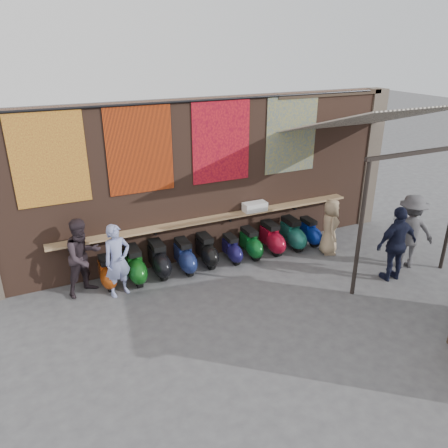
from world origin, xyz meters
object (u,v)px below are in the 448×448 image
object	(u,v)px
diner_left	(117,260)
shopper_navy	(397,244)
shopper_grey	(410,231)
shopper_tan	(330,227)
scooter_stool_6	(250,243)
scooter_stool_8	(292,234)
scooter_stool_5	(232,249)
diner_right	(83,257)
scooter_stool_7	(271,238)
scooter_stool_0	(107,273)
scooter_stool_1	(135,266)
shelf_box	(255,207)
scooter_stool_2	(159,260)
scooter_stool_4	(206,251)
scooter_stool_9	(309,232)
scooter_stool_3	(185,257)

from	to	relation	value
diner_left	shopper_navy	size ratio (longest dim) A/B	0.92
shopper_grey	shopper_tan	distance (m)	1.92
scooter_stool_6	shopper_tan	bearing A→B (deg)	-18.68
scooter_stool_8	scooter_stool_5	bearing A→B (deg)	-179.80
diner_right	shopper_grey	bearing A→B (deg)	-41.19
scooter_stool_5	shopper_grey	bearing A→B (deg)	-28.34
diner_right	shopper_grey	size ratio (longest dim) A/B	0.95
shopper_grey	scooter_stool_7	bearing A→B (deg)	-11.28
shopper_navy	scooter_stool_0	bearing A→B (deg)	-17.82
diner_right	scooter_stool_1	bearing A→B (deg)	-25.44
shelf_box	scooter_stool_1	size ratio (longest dim) A/B	0.71
scooter_stool_8	shopper_grey	size ratio (longest dim) A/B	0.47
shopper_navy	scooter_stool_1	bearing A→B (deg)	-19.69
scooter_stool_2	scooter_stool_4	size ratio (longest dim) A/B	1.07
shelf_box	diner_left	bearing A→B (deg)	-169.65
scooter_stool_6	scooter_stool_9	size ratio (longest dim) A/B	1.05
scooter_stool_5	scooter_stool_8	bearing A→B (deg)	0.20
scooter_stool_0	shopper_navy	distance (m)	6.69
diner_left	shopper_grey	distance (m)	6.98
scooter_stool_7	shopper_tan	size ratio (longest dim) A/B	0.58
scooter_stool_7	scooter_stool_9	world-z (taller)	scooter_stool_7
diner_left	shopper_tan	size ratio (longest dim) A/B	1.12
scooter_stool_6	shopper_grey	bearing A→B (deg)	-32.48
scooter_stool_1	shopper_grey	bearing A→B (deg)	-18.47
scooter_stool_1	diner_left	bearing A→B (deg)	-139.16
shopper_grey	shopper_tan	world-z (taller)	shopper_grey
scooter_stool_4	diner_right	xyz separation A→B (m)	(-2.93, -0.05, 0.50)
scooter_stool_8	scooter_stool_4	bearing A→B (deg)	177.98
scooter_stool_0	scooter_stool_3	bearing A→B (deg)	-2.41
scooter_stool_3	diner_right	bearing A→B (deg)	179.14
shelf_box	scooter_stool_6	distance (m)	0.97
scooter_stool_4	shopper_grey	world-z (taller)	shopper_grey
scooter_stool_3	scooter_stool_6	bearing A→B (deg)	0.18
shopper_grey	scooter_stool_9	bearing A→B (deg)	-28.63
shelf_box	scooter_stool_3	xyz separation A→B (m)	(-2.11, -0.33, -0.84)
shelf_box	scooter_stool_5	size ratio (longest dim) A/B	0.87
scooter_stool_5	shelf_box	bearing A→B (deg)	22.50
scooter_stool_9	shelf_box	bearing A→B (deg)	167.92
scooter_stool_5	scooter_stool_7	world-z (taller)	scooter_stool_7
scooter_stool_8	scooter_stool_9	bearing A→B (deg)	0.75
scooter_stool_4	scooter_stool_6	xyz separation A→B (m)	(1.22, -0.08, -0.01)
scooter_stool_1	scooter_stool_4	xyz separation A→B (m)	(1.83, 0.05, -0.03)
shopper_navy	shopper_grey	distance (m)	0.86
shopper_navy	shopper_tan	bearing A→B (deg)	-69.65
diner_right	scooter_stool_9	bearing A→B (deg)	-25.61
shelf_box	scooter_stool_0	bearing A→B (deg)	-176.30
scooter_stool_4	shopper_grey	distance (m)	5.01
shopper_grey	scooter_stool_6	bearing A→B (deg)	-5.61
shopper_grey	shelf_box	bearing A→B (deg)	-12.04
scooter_stool_4	shopper_grey	bearing A→B (deg)	-25.68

